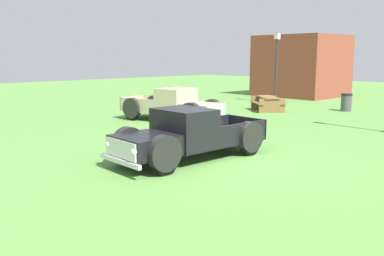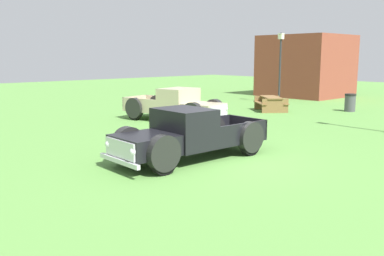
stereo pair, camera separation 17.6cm
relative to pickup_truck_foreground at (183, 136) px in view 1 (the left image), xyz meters
The scene contains 7 objects.
ground_plane 1.29m from the pickup_truck_foreground, 53.78° to the left, with size 80.00×80.00×0.00m, color #5B9342.
pickup_truck_foreground is the anchor object (origin of this frame).
pickup_truck_behind_left 7.22m from the pickup_truck_foreground, 139.98° to the left, with size 5.20×2.78×1.51m.
lamp_post_near 16.29m from the pickup_truck_foreground, 116.63° to the left, with size 0.36×0.36×4.40m.
picnic_table 11.88m from the pickup_truck_foreground, 115.26° to the left, with size 2.33×2.26×0.78m.
trash_can 13.91m from the pickup_truck_foreground, 98.69° to the left, with size 0.59×0.59×0.95m.
brick_pavilion 21.71m from the pickup_truck_foreground, 114.01° to the left, with size 5.54×5.18×4.43m.
Camera 1 is at (8.02, -8.65, 2.93)m, focal length 39.43 mm.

